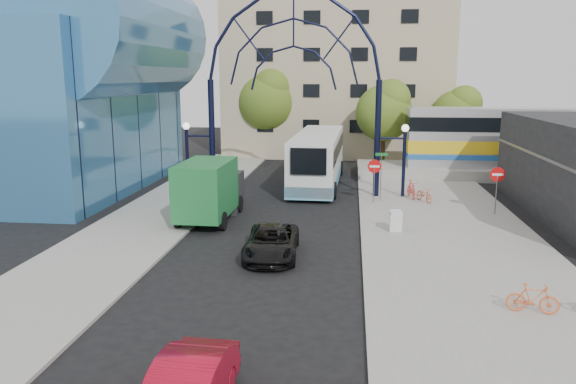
# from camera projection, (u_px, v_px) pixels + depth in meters

# --- Properties ---
(ground) EXTENTS (120.00, 120.00, 0.00)m
(ground) POSITION_uv_depth(u_px,v_px,m) (254.00, 274.00, 20.79)
(ground) COLOR black
(ground) RESTS_ON ground
(sidewalk_east) EXTENTS (8.00, 56.00, 0.12)m
(sidewalk_east) POSITION_uv_depth(u_px,v_px,m) (456.00, 247.00, 23.79)
(sidewalk_east) COLOR gray
(sidewalk_east) RESTS_ON ground
(plaza_west) EXTENTS (5.00, 50.00, 0.12)m
(plaza_west) POSITION_uv_depth(u_px,v_px,m) (144.00, 225.00, 27.33)
(plaza_west) COLOR gray
(plaza_west) RESTS_ON ground
(gateway_arch) EXTENTS (13.64, 0.44, 12.10)m
(gateway_arch) POSITION_uv_depth(u_px,v_px,m) (294.00, 52.00, 32.69)
(gateway_arch) COLOR black
(gateway_arch) RESTS_ON ground
(stop_sign) EXTENTS (0.80, 0.07, 2.50)m
(stop_sign) POSITION_uv_depth(u_px,v_px,m) (374.00, 170.00, 31.54)
(stop_sign) COLOR slate
(stop_sign) RESTS_ON sidewalk_east
(do_not_enter_sign) EXTENTS (0.76, 0.07, 2.48)m
(do_not_enter_sign) POSITION_uv_depth(u_px,v_px,m) (497.00, 179.00, 28.91)
(do_not_enter_sign) COLOR slate
(do_not_enter_sign) RESTS_ON sidewalk_east
(street_name_sign) EXTENTS (0.70, 0.70, 2.80)m
(street_name_sign) POSITION_uv_depth(u_px,v_px,m) (381.00, 166.00, 32.05)
(street_name_sign) COLOR slate
(street_name_sign) RESTS_ON sidewalk_east
(sandwich_board) EXTENTS (0.55, 0.61, 0.99)m
(sandwich_board) POSITION_uv_depth(u_px,v_px,m) (396.00, 219.00, 25.84)
(sandwich_board) COLOR white
(sandwich_board) RESTS_ON sidewalk_east
(transit_hall) EXTENTS (16.50, 18.00, 14.50)m
(transit_hall) POSITION_uv_depth(u_px,v_px,m) (56.00, 84.00, 35.72)
(transit_hall) COLOR teal
(transit_hall) RESTS_ON ground
(apartment_block) EXTENTS (20.00, 12.10, 14.00)m
(apartment_block) POSITION_uv_depth(u_px,v_px,m) (337.00, 78.00, 53.20)
(apartment_block) COLOR tan
(apartment_block) RESTS_ON ground
(tree_north_a) EXTENTS (4.48, 4.48, 7.00)m
(tree_north_a) POSITION_uv_depth(u_px,v_px,m) (386.00, 110.00, 44.42)
(tree_north_a) COLOR #382314
(tree_north_a) RESTS_ON ground
(tree_north_b) EXTENTS (5.12, 5.12, 8.00)m
(tree_north_b) POSITION_uv_depth(u_px,v_px,m) (268.00, 99.00, 49.28)
(tree_north_b) COLOR #382314
(tree_north_b) RESTS_ON ground
(tree_north_c) EXTENTS (4.16, 4.16, 6.50)m
(tree_north_c) POSITION_uv_depth(u_px,v_px,m) (458.00, 113.00, 45.78)
(tree_north_c) COLOR #382314
(tree_north_c) RESTS_ON ground
(city_bus) EXTENTS (3.25, 12.70, 3.46)m
(city_bus) POSITION_uv_depth(u_px,v_px,m) (318.00, 158.00, 37.78)
(city_bus) COLOR silver
(city_bus) RESTS_ON ground
(green_truck) EXTENTS (2.48, 6.19, 3.10)m
(green_truck) POSITION_uv_depth(u_px,v_px,m) (211.00, 190.00, 28.34)
(green_truck) COLOR black
(green_truck) RESTS_ON ground
(black_suv) EXTENTS (2.25, 4.52, 1.23)m
(black_suv) POSITION_uv_depth(u_px,v_px,m) (272.00, 242.00, 22.60)
(black_suv) COLOR black
(black_suv) RESTS_ON ground
(bike_near_a) EXTENTS (1.14, 1.68, 0.84)m
(bike_near_a) POSITION_uv_depth(u_px,v_px,m) (424.00, 195.00, 32.13)
(bike_near_a) COLOR #DA4E2B
(bike_near_a) RESTS_ON sidewalk_east
(bike_near_b) EXTENTS (0.75, 1.80, 1.05)m
(bike_near_b) POSITION_uv_depth(u_px,v_px,m) (411.00, 189.00, 33.06)
(bike_near_b) COLOR red
(bike_near_b) RESTS_ON sidewalk_east
(bike_far_b) EXTENTS (1.59, 0.68, 0.92)m
(bike_far_b) POSITION_uv_depth(u_px,v_px,m) (533.00, 299.00, 16.95)
(bike_far_b) COLOR #DA5D2B
(bike_far_b) RESTS_ON sidewalk_east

